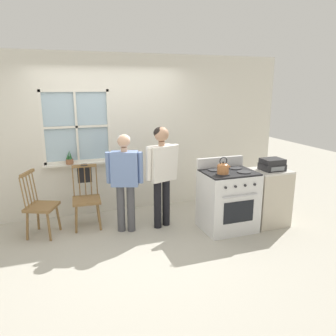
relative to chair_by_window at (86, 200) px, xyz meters
name	(u,v)px	position (x,y,z in m)	size (l,w,h in m)	color
ground_plane	(131,244)	(0.51, -0.81, -0.45)	(16.00, 16.00, 0.00)	#B2AD9E
wall_back	(112,136)	(0.54, 0.59, 0.89)	(6.40, 0.16, 2.70)	silver
chair_by_window	(86,200)	(0.00, 0.00, 0.00)	(0.44, 0.43, 0.98)	olive
chair_near_wall	(40,207)	(-0.67, -0.09, 0.00)	(0.53, 0.54, 0.98)	olive
person_elderly_left	(125,175)	(0.55, -0.35, 0.44)	(0.55, 0.32, 1.49)	#4C4C51
person_teen_center	(162,167)	(1.12, -0.37, 0.53)	(0.58, 0.34, 1.58)	black
stove	(228,200)	(2.04, -0.79, 0.02)	(0.79, 0.68, 1.08)	silver
kettle	(223,168)	(1.86, -0.92, 0.58)	(0.21, 0.17, 0.25)	#A86638
potted_plant	(70,160)	(-0.19, 0.50, 0.55)	(0.12, 0.12, 0.23)	#935B3D
handbag	(84,174)	(0.01, 0.23, 0.36)	(0.22, 0.20, 0.31)	black
side_counter	(269,197)	(2.76, -0.84, 0.00)	(0.55, 0.50, 0.90)	beige
stereo	(272,164)	(2.76, -0.86, 0.54)	(0.34, 0.29, 0.18)	#232326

